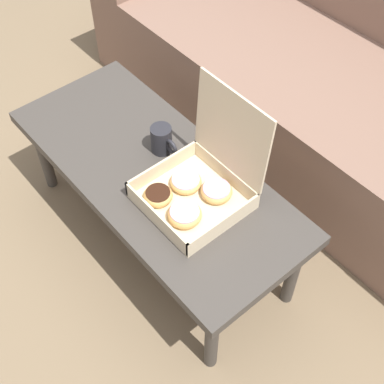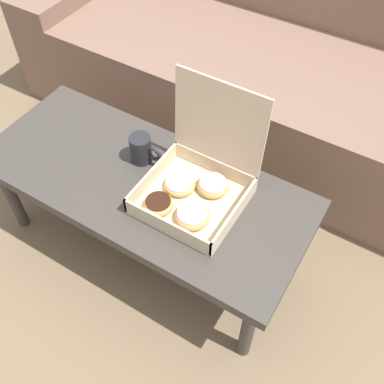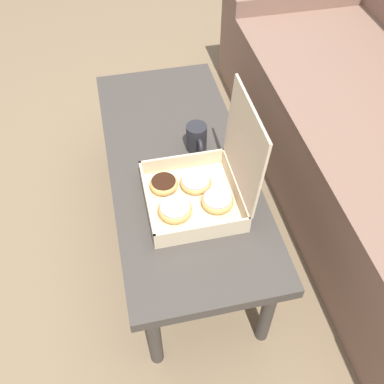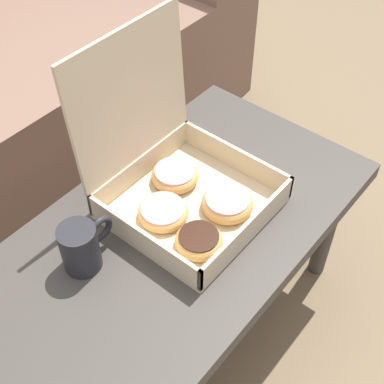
{
  "view_description": "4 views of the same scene",
  "coord_description": "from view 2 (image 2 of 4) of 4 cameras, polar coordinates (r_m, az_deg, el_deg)",
  "views": [
    {
      "loc": [
        1.0,
        -0.78,
        1.75
      ],
      "look_at": [
        0.19,
        -0.09,
        0.45
      ],
      "focal_mm": 50.0,
      "sensor_mm": 36.0,
      "label": 1
    },
    {
      "loc": [
        0.65,
        -0.84,
        1.53
      ],
      "look_at": [
        0.19,
        -0.09,
        0.45
      ],
      "focal_mm": 42.0,
      "sensor_mm": 36.0,
      "label": 2
    },
    {
      "loc": [
        1.1,
        -0.29,
        1.52
      ],
      "look_at": [
        0.19,
        -0.09,
        0.45
      ],
      "focal_mm": 42.0,
      "sensor_mm": 36.0,
      "label": 3
    },
    {
      "loc": [
        -0.39,
        -0.57,
        1.25
      ],
      "look_at": [
        0.19,
        -0.09,
        0.45
      ],
      "focal_mm": 50.0,
      "sensor_mm": 36.0,
      "label": 4
    }
  ],
  "objects": [
    {
      "name": "pastry_box",
      "position": [
        1.4,
        0.36,
        1.0
      ],
      "size": [
        0.31,
        0.32,
        0.36
      ],
      "color": "beige",
      "rests_on": "coffee_table"
    },
    {
      "name": "couch",
      "position": [
        2.17,
        8.84,
        16.19
      ],
      "size": [
        2.17,
        0.86,
        0.98
      ],
      "color": "#7A5B4C",
      "rests_on": "ground_plane"
    },
    {
      "name": "ground_plane",
      "position": [
        1.86,
        -3.58,
        -4.52
      ],
      "size": [
        12.0,
        12.0,
        0.0
      ],
      "primitive_type": "plane",
      "color": "#756047"
    },
    {
      "name": "coffee_table",
      "position": [
        1.53,
        -6.24,
        0.55
      ],
      "size": [
        1.14,
        0.49,
        0.4
      ],
      "color": "#3D3833",
      "rests_on": "ground_plane"
    },
    {
      "name": "coffee_mug",
      "position": [
        1.53,
        -6.41,
        5.44
      ],
      "size": [
        0.12,
        0.07,
        0.1
      ],
      "color": "#232328",
      "rests_on": "coffee_table"
    }
  ]
}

